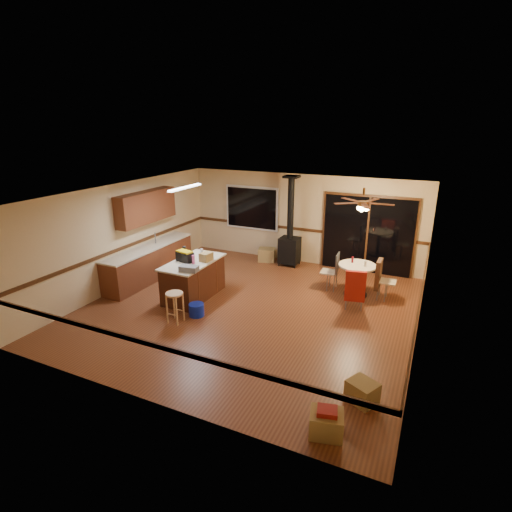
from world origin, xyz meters
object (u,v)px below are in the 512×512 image
Objects in this scene: bar_stool at (175,307)px; chair_right at (380,275)px; toolbox_grey at (189,269)px; dining_table at (357,274)px; box_corner_a at (326,424)px; kitchen_island at (194,279)px; chair_near at (355,286)px; wood_stove at (290,241)px; box_corner_b at (362,392)px; blue_bucket at (197,310)px; chair_left at (334,267)px; toolbox_black at (185,257)px; box_under_window at (267,255)px.

chair_right is at bearing 39.49° from bar_stool.
toolbox_grey reaches higher than dining_table.
toolbox_grey reaches higher than box_corner_a.
chair_right is (4.02, 1.77, 0.14)m from kitchen_island.
chair_near reaches higher than kitchen_island.
wood_stove is 6.08× the size of box_corner_b.
chair_near is (3.04, 1.67, 0.46)m from blue_bucket.
chair_right is (2.72, -1.28, -0.13)m from wood_stove.
chair_near reaches higher than box_corner_b.
kitchen_island is at bearing 126.03° from blue_bucket.
kitchen_island is at bearing -153.84° from dining_table.
blue_bucket is (0.60, -0.83, -0.31)m from kitchen_island.
kitchen_island is 1.07m from blue_bucket.
chair_left is (2.31, 2.66, 0.45)m from blue_bucket.
kitchen_island is 4.17× the size of toolbox_grey.
box_corner_a is (4.08, -3.03, -0.28)m from kitchen_island.
kitchen_island is at bearing -147.87° from chair_left.
dining_table is (3.65, 1.80, -0.48)m from toolbox_black.
chair_left is 1.11m from chair_right.
blue_bucket is at bearing 160.66° from box_corner_b.
blue_bucket is 0.80× the size of box_corner_b.
chair_left is at bearing 126.66° from chair_near.
toolbox_black reaches higher than box_corner_a.
blue_bucket is at bearing -100.19° from wood_stove.
chair_left reaches higher than box_corner_b.
box_corner_b is at bearing -24.56° from toolbox_black.
toolbox_black is at bearing -148.05° from chair_left.
chair_near is at bearing -53.34° from chair_left.
wood_stove is 3.60× the size of chair_right.
box_under_window is (-3.46, 1.33, -0.40)m from chair_right.
toolbox_black is 4.58m from chair_right.
dining_table is 1.27× the size of chair_right.
toolbox_grey is at bearing -137.22° from chair_left.
toolbox_grey is 4.42m from chair_right.
toolbox_black is at bearing -156.06° from chair_right.
box_corner_b is at bearing -26.17° from kitchen_island.
kitchen_island is 0.59m from toolbox_black.
bar_stool is at bearing -147.53° from chair_near.
dining_table is (2.90, 2.55, 0.39)m from blue_bucket.
wood_stove is 3.22m from chair_near.
blue_bucket is at bearing -138.69° from dining_table.
blue_bucket is 4.12m from box_corner_a.
chair_right is at bearing -25.19° from wood_stove.
chair_right reaches higher than dining_table.
bar_stool is 4.14m from box_corner_b.
toolbox_black is 0.99× the size of box_corner_b.
box_corner_a is (3.48, -2.20, 0.03)m from blue_bucket.
box_corner_a is at bearing -34.85° from toolbox_black.
wood_stove reaches higher than kitchen_island.
toolbox_grey is at bearing -63.15° from kitchen_island.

